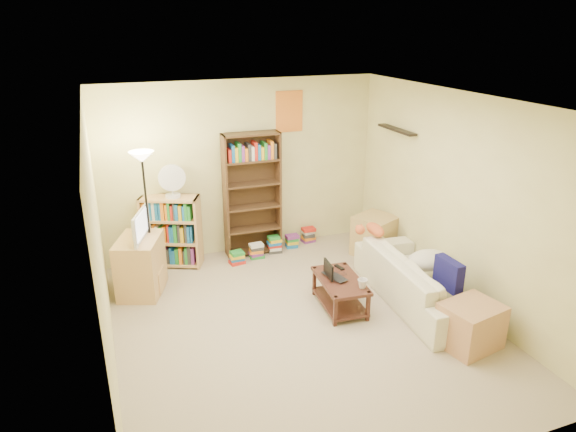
{
  "coord_description": "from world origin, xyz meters",
  "views": [
    {
      "loc": [
        -1.9,
        -4.64,
        3.22
      ],
      "look_at": [
        0.12,
        0.7,
        1.05
      ],
      "focal_mm": 32.0,
      "sensor_mm": 36.0,
      "label": 1
    }
  ],
  "objects_px": {
    "television": "(136,225)",
    "end_cabinet": "(470,326)",
    "tabby_cat": "(372,230)",
    "tall_bookshelf": "(252,192)",
    "side_table": "(375,236)",
    "desk_fan": "(172,181)",
    "floor_lamp": "(144,180)",
    "coffee_table": "(340,290)",
    "tv_stand": "(141,266)",
    "mug": "(362,284)",
    "sofa": "(418,279)",
    "short_bookshelf": "(172,232)",
    "laptop": "(338,276)"
  },
  "relations": [
    {
      "from": "tall_bookshelf",
      "to": "desk_fan",
      "type": "bearing_deg",
      "value": -176.52
    },
    {
      "from": "television",
      "to": "short_bookshelf",
      "type": "relative_size",
      "value": 0.62
    },
    {
      "from": "tall_bookshelf",
      "to": "short_bookshelf",
      "type": "xyz_separation_m",
      "value": [
        -1.17,
        0.0,
        -0.44
      ]
    },
    {
      "from": "end_cabinet",
      "to": "tabby_cat",
      "type": "bearing_deg",
      "value": 96.02
    },
    {
      "from": "tv_stand",
      "to": "coffee_table",
      "type": "bearing_deg",
      "value": -8.91
    },
    {
      "from": "tabby_cat",
      "to": "mug",
      "type": "relative_size",
      "value": 3.92
    },
    {
      "from": "television",
      "to": "laptop",
      "type": "bearing_deg",
      "value": -97.49
    },
    {
      "from": "mug",
      "to": "tv_stand",
      "type": "bearing_deg",
      "value": 147.03
    },
    {
      "from": "tabby_cat",
      "to": "tall_bookshelf",
      "type": "relative_size",
      "value": 0.26
    },
    {
      "from": "television",
      "to": "end_cabinet",
      "type": "bearing_deg",
      "value": -107.33
    },
    {
      "from": "floor_lamp",
      "to": "side_table",
      "type": "distance_m",
      "value": 3.34
    },
    {
      "from": "sofa",
      "to": "tv_stand",
      "type": "distance_m",
      "value": 3.44
    },
    {
      "from": "tabby_cat",
      "to": "floor_lamp",
      "type": "relative_size",
      "value": 0.26
    },
    {
      "from": "floor_lamp",
      "to": "coffee_table",
      "type": "bearing_deg",
      "value": -34.55
    },
    {
      "from": "coffee_table",
      "to": "tall_bookshelf",
      "type": "bearing_deg",
      "value": 110.13
    },
    {
      "from": "television",
      "to": "end_cabinet",
      "type": "distance_m",
      "value": 3.99
    },
    {
      "from": "sofa",
      "to": "short_bookshelf",
      "type": "bearing_deg",
      "value": 55.66
    },
    {
      "from": "laptop",
      "to": "short_bookshelf",
      "type": "distance_m",
      "value": 2.46
    },
    {
      "from": "desk_fan",
      "to": "end_cabinet",
      "type": "bearing_deg",
      "value": -49.67
    },
    {
      "from": "coffee_table",
      "to": "television",
      "type": "bearing_deg",
      "value": 155.6
    },
    {
      "from": "television",
      "to": "floor_lamp",
      "type": "relative_size",
      "value": 0.35
    },
    {
      "from": "sofa",
      "to": "end_cabinet",
      "type": "distance_m",
      "value": 0.99
    },
    {
      "from": "mug",
      "to": "floor_lamp",
      "type": "relative_size",
      "value": 0.07
    },
    {
      "from": "laptop",
      "to": "mug",
      "type": "xyz_separation_m",
      "value": [
        0.14,
        -0.34,
        0.04
      ]
    },
    {
      "from": "television",
      "to": "side_table",
      "type": "relative_size",
      "value": 1.04
    },
    {
      "from": "coffee_table",
      "to": "short_bookshelf",
      "type": "height_order",
      "value": "short_bookshelf"
    },
    {
      "from": "laptop",
      "to": "short_bookshelf",
      "type": "height_order",
      "value": "short_bookshelf"
    },
    {
      "from": "tv_stand",
      "to": "mug",
      "type": "bearing_deg",
      "value": -12.42
    },
    {
      "from": "tv_stand",
      "to": "television",
      "type": "distance_m",
      "value": 0.55
    },
    {
      "from": "tall_bookshelf",
      "to": "floor_lamp",
      "type": "xyz_separation_m",
      "value": [
        -1.51,
        -0.48,
        0.47
      ]
    },
    {
      "from": "mug",
      "to": "side_table",
      "type": "distance_m",
      "value": 1.75
    },
    {
      "from": "tabby_cat",
      "to": "end_cabinet",
      "type": "distance_m",
      "value": 1.84
    },
    {
      "from": "laptop",
      "to": "side_table",
      "type": "xyz_separation_m",
      "value": [
        1.13,
        1.09,
        -0.09
      ]
    },
    {
      "from": "mug",
      "to": "end_cabinet",
      "type": "xyz_separation_m",
      "value": [
        0.79,
        -0.91,
        -0.19
      ]
    },
    {
      "from": "floor_lamp",
      "to": "short_bookshelf",
      "type": "bearing_deg",
      "value": 55.31
    },
    {
      "from": "tabby_cat",
      "to": "mug",
      "type": "bearing_deg",
      "value": -124.79
    },
    {
      "from": "sofa",
      "to": "tabby_cat",
      "type": "bearing_deg",
      "value": 18.61
    },
    {
      "from": "tabby_cat",
      "to": "television",
      "type": "height_order",
      "value": "television"
    },
    {
      "from": "tv_stand",
      "to": "end_cabinet",
      "type": "height_order",
      "value": "tv_stand"
    },
    {
      "from": "laptop",
      "to": "side_table",
      "type": "relative_size",
      "value": 0.66
    },
    {
      "from": "sofa",
      "to": "coffee_table",
      "type": "relative_size",
      "value": 2.37
    },
    {
      "from": "tabby_cat",
      "to": "tv_stand",
      "type": "relative_size",
      "value": 0.64
    },
    {
      "from": "tv_stand",
      "to": "floor_lamp",
      "type": "xyz_separation_m",
      "value": [
        0.16,
        0.16,
        1.05
      ]
    },
    {
      "from": "television",
      "to": "floor_lamp",
      "type": "xyz_separation_m",
      "value": [
        0.16,
        0.16,
        0.5
      ]
    },
    {
      "from": "coffee_table",
      "to": "tall_bookshelf",
      "type": "distance_m",
      "value": 2.06
    },
    {
      "from": "end_cabinet",
      "to": "laptop",
      "type": "bearing_deg",
      "value": 126.57
    },
    {
      "from": "side_table",
      "to": "television",
      "type": "bearing_deg",
      "value": 178.94
    },
    {
      "from": "tabby_cat",
      "to": "mug",
      "type": "height_order",
      "value": "tabby_cat"
    },
    {
      "from": "tall_bookshelf",
      "to": "side_table",
      "type": "relative_size",
      "value": 3.0
    },
    {
      "from": "mug",
      "to": "side_table",
      "type": "relative_size",
      "value": 0.2
    }
  ]
}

